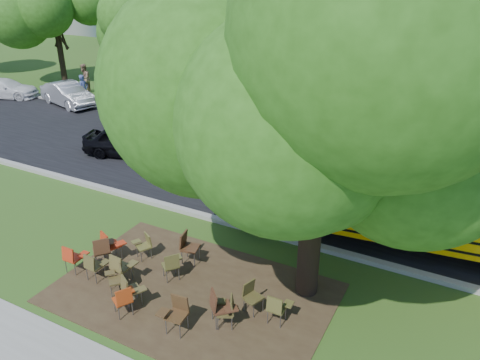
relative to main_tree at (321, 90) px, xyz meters
The scene contains 32 objects.
ground 6.47m from the main_tree, 164.92° to the right, with size 160.00×160.00×0.00m, color #354E18.
dirt_patch 6.06m from the main_tree, 150.38° to the right, with size 7.00×4.50×0.03m, color #382819.
asphalt_road 8.78m from the main_tree, 120.62° to the left, with size 80.00×8.00×0.04m, color black.
kerb_near 6.66m from the main_tree, 150.32° to the left, with size 80.00×0.25×0.14m, color gray.
kerb_far 11.95m from the main_tree, 109.42° to the left, with size 80.00×0.25×0.14m, color gray.
bg_tree_0 19.70m from the main_tree, 142.30° to the left, with size 5.20×5.20×7.18m.
bg_tree_1 27.44m from the main_tree, 149.23° to the left, with size 6.00×6.00×8.40m.
bg_tree_2 17.34m from the main_tree, 119.69° to the left, with size 4.80×4.80×6.62m.
main_tree is the anchor object (origin of this frame).
school_bus 5.79m from the main_tree, 56.27° to the left, with size 11.40×3.66×2.74m.
chair_0 7.92m from the main_tree, 159.36° to the right, with size 0.56×0.51×0.86m.
chair_1 6.80m from the main_tree, 155.91° to the right, with size 0.61×0.53×0.91m.
chair_2 6.62m from the main_tree, 140.46° to the right, with size 0.56×0.71×0.85m.
chair_3 6.83m from the main_tree, 151.45° to the right, with size 0.69×0.54×0.80m.
chair_4 6.53m from the main_tree, 144.75° to the right, with size 0.72×0.56×0.85m.
chair_5 5.87m from the main_tree, 127.78° to the right, with size 0.61×0.59×0.93m.
chair_6 5.35m from the main_tree, 119.82° to the right, with size 0.67×0.56×0.83m.
chair_7 5.35m from the main_tree, 122.18° to the right, with size 0.82×0.65×0.96m.
chair_8 7.37m from the main_tree, 163.52° to the right, with size 0.64×0.81×0.94m.
chair_9 6.74m from the main_tree, behind, with size 0.65×0.51×0.78m.
chair_10 5.82m from the main_tree, behind, with size 0.67×0.65×0.96m.
chair_11 5.96m from the main_tree, 159.78° to the right, with size 0.58×0.73×0.85m.
chair_12 5.06m from the main_tree, 123.51° to the right, with size 0.51×0.65×0.83m.
chair_13 5.02m from the main_tree, 97.04° to the right, with size 0.54×0.49×0.83m.
chair_14 7.30m from the main_tree, 166.24° to the right, with size 0.76×0.60×0.94m.
chair_15 7.38m from the main_tree, 156.63° to the right, with size 0.56×0.49×0.84m.
black_car 12.42m from the main_tree, 152.98° to the left, with size 1.58×3.92×1.34m, color black.
bg_car_silver 21.68m from the main_tree, 152.33° to the left, with size 1.46×4.19×1.38m, color #949498.
bg_car_white 25.81m from the main_tree, 158.53° to the left, with size 1.66×4.09×1.19m, color white.
bg_car_red 15.29m from the main_tree, 141.83° to the left, with size 2.14×4.65×1.29m, color #5F1010.
pedestrian_a 21.42m from the main_tree, 149.82° to the left, with size 0.65×0.43×1.78m, color #38457E.
pedestrian_b 24.16m from the main_tree, 147.94° to the left, with size 0.91×0.71×1.87m, color #8C6B54.
Camera 1 is at (6.66, -8.52, 7.76)m, focal length 35.00 mm.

